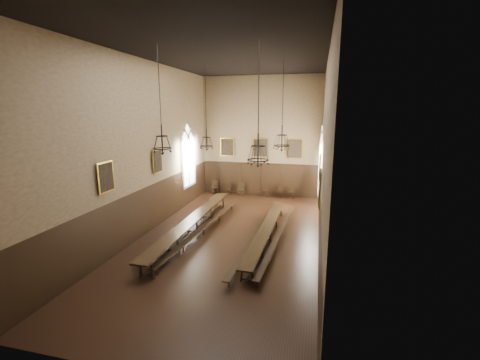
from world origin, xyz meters
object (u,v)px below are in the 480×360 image
at_px(bench_right_outer, 279,237).
at_px(table_left, 193,226).
at_px(chair_0, 215,190).
at_px(chair_5, 279,194).
at_px(chandelier_back_left, 207,140).
at_px(chair_4, 265,193).
at_px(chair_1, 228,191).
at_px(bench_left_inner, 204,230).
at_px(bench_right_inner, 257,235).
at_px(chair_6, 291,194).
at_px(chandelier_front_right, 258,152).
at_px(chandelier_back_right, 282,140).
at_px(chair_2, 241,192).
at_px(bench_left_outer, 185,227).
at_px(chandelier_front_left, 162,141).
at_px(table_right, 266,235).

bearing_deg(bench_right_outer, table_left, 179.59).
bearing_deg(bench_right_outer, chair_0, 125.65).
xyz_separation_m(chair_5, chandelier_back_left, (-3.54, -6.12, 4.51)).
bearing_deg(chair_4, chair_1, -175.32).
xyz_separation_m(table_left, chair_5, (3.62, 8.36, -0.13)).
bearing_deg(chair_1, chair_4, -18.22).
bearing_deg(chair_0, chair_5, -14.65).
distance_m(bench_left_inner, bench_right_inner, 2.89).
height_order(chair_1, chair_5, chair_5).
relative_size(chair_6, chandelier_front_right, 0.21).
height_order(chair_5, chandelier_back_right, chandelier_back_right).
bearing_deg(chair_2, chair_6, -10.50).
relative_size(bench_right_inner, chandelier_back_left, 2.14).
distance_m(chair_2, chandelier_front_right, 12.49).
distance_m(bench_left_outer, chair_0, 8.34).
bearing_deg(chandelier_front_right, chair_0, 115.95).
relative_size(bench_right_inner, chandelier_front_right, 2.16).
distance_m(bench_left_inner, bench_right_outer, 3.97).
xyz_separation_m(bench_right_outer, chair_5, (-0.96, 8.40, 0.02)).
distance_m(chair_2, chandelier_front_left, 12.19).
distance_m(chair_4, chandelier_back_left, 8.00).
bearing_deg(chair_5, chair_0, -162.18).
bearing_deg(bench_left_outer, chair_5, 63.57).
xyz_separation_m(bench_right_inner, chair_2, (-2.87, 8.45, 0.02)).
distance_m(chair_0, chair_5, 5.07).
distance_m(bench_left_inner, chair_6, 9.28).
bearing_deg(chair_6, chandelier_back_left, -120.80).
relative_size(bench_left_inner, chandelier_back_left, 2.11).
xyz_separation_m(table_right, bench_right_outer, (0.62, 0.10, -0.08)).
relative_size(chair_0, chandelier_back_right, 0.22).
height_order(table_left, chandelier_back_right, chandelier_back_right).
bearing_deg(table_left, chair_2, 85.68).
bearing_deg(chandelier_back_right, chair_5, 96.93).
height_order(table_right, chair_2, chair_2).
relative_size(bench_left_inner, chair_6, 10.08).
relative_size(chair_5, chandelier_front_left, 0.23).
bearing_deg(table_left, bench_left_inner, -1.42).
bearing_deg(bench_right_inner, chair_2, 108.76).
bearing_deg(chair_6, chandelier_front_left, -107.44).
distance_m(chair_4, chair_5, 1.12).
distance_m(chandelier_front_left, chandelier_front_right, 4.10).
xyz_separation_m(table_right, chair_5, (-0.35, 8.50, -0.06)).
height_order(bench_right_outer, chair_5, chair_5).
bearing_deg(chair_6, chair_4, -173.92).
height_order(bench_left_outer, chandelier_front_right, chandelier_front_right).
height_order(table_left, chair_5, chair_5).
relative_size(table_right, chair_2, 8.98).
xyz_separation_m(chair_0, chair_6, (5.94, 0.03, -0.01)).
relative_size(bench_right_outer, chandelier_front_left, 2.26).
distance_m(bench_right_outer, chair_1, 9.76).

